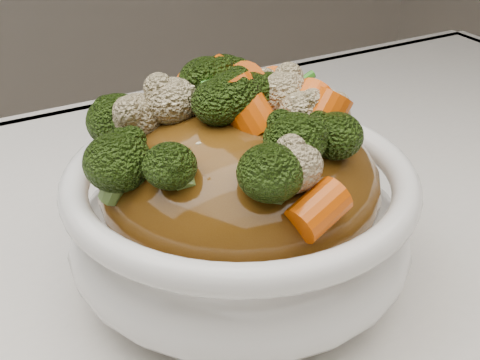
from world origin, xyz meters
TOP-DOWN VIEW (x-y plane):
  - bowl at (0.05, 0.06)m, footprint 0.24×0.24m
  - sauce_base at (0.05, 0.06)m, footprint 0.19×0.19m
  - carrots at (0.05, 0.06)m, footprint 0.19×0.19m
  - broccoli at (0.05, 0.06)m, footprint 0.19×0.19m
  - cauliflower at (0.05, 0.06)m, footprint 0.19×0.19m
  - scallions at (0.05, 0.06)m, footprint 0.14×0.14m
  - sesame_seeds at (0.05, 0.06)m, footprint 0.17×0.17m

SIDE VIEW (x-z plane):
  - bowl at x=0.05m, z-range 0.75..0.84m
  - sauce_base at x=0.05m, z-range 0.78..0.87m
  - cauliflower at x=0.05m, z-range 0.87..0.90m
  - broccoli at x=0.05m, z-range 0.87..0.91m
  - carrots at x=0.05m, z-range 0.86..0.91m
  - scallions at x=0.05m, z-range 0.88..0.90m
  - sesame_seeds at x=0.05m, z-range 0.89..0.89m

